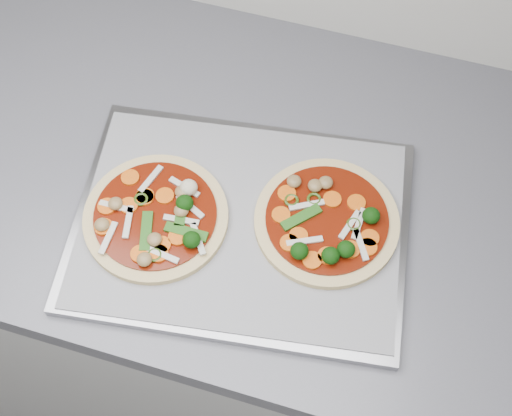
# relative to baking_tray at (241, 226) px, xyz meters

# --- Properties ---
(base_cabinet) EXTENTS (3.60, 0.60, 0.86)m
(base_cabinet) POSITION_rel_baking_tray_xyz_m (0.35, 0.08, -0.48)
(base_cabinet) COLOR silver
(base_cabinet) RESTS_ON ground
(countertop) EXTENTS (3.60, 0.60, 0.04)m
(countertop) POSITION_rel_baking_tray_xyz_m (0.35, 0.08, -0.03)
(countertop) COLOR slate
(countertop) RESTS_ON base_cabinet
(baking_tray) EXTENTS (0.48, 0.38, 0.01)m
(baking_tray) POSITION_rel_baking_tray_xyz_m (0.00, 0.00, 0.00)
(baking_tray) COLOR gray
(baking_tray) RESTS_ON countertop
(parchment) EXTENTS (0.47, 0.37, 0.00)m
(parchment) POSITION_rel_baking_tray_xyz_m (0.00, 0.00, 0.01)
(parchment) COLOR gray
(parchment) RESTS_ON baking_tray
(pizza_left) EXTENTS (0.21, 0.21, 0.03)m
(pizza_left) POSITION_rel_baking_tray_xyz_m (-0.11, -0.03, 0.02)
(pizza_left) COLOR #DABD7E
(pizza_left) RESTS_ON parchment
(pizza_right) EXTENTS (0.21, 0.21, 0.03)m
(pizza_right) POSITION_rel_baking_tray_xyz_m (0.11, 0.03, 0.02)
(pizza_right) COLOR #DABD7E
(pizza_right) RESTS_ON parchment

